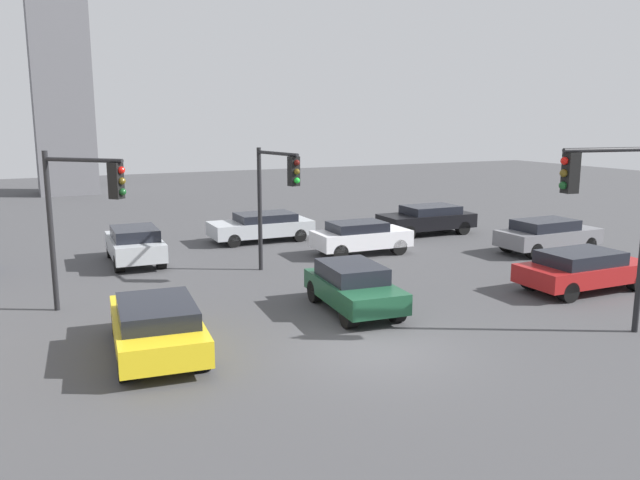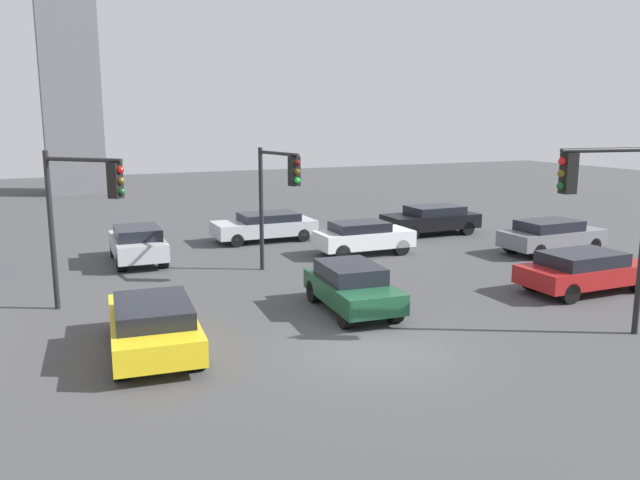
# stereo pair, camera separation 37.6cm
# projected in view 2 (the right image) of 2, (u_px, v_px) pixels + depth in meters

# --- Properties ---
(ground_plane) EXTENTS (107.11, 107.11, 0.00)m
(ground_plane) POSITION_uv_depth(u_px,v_px,m) (372.00, 349.00, 15.93)
(ground_plane) COLOR #424244
(traffic_light_0) EXTENTS (2.01, 2.00, 4.76)m
(traffic_light_0) POSITION_uv_depth(u_px,v_px,m) (83.00, 200.00, 18.22)
(traffic_light_0) COLOR black
(traffic_light_0) RESTS_ON ground_plane
(traffic_light_1) EXTENTS (2.80, 0.61, 5.10)m
(traffic_light_1) POSITION_uv_depth(u_px,v_px,m) (607.00, 201.00, 16.03)
(traffic_light_1) COLOR black
(traffic_light_1) RESTS_ON ground_plane
(traffic_light_2) EXTENTS (0.65, 2.71, 4.61)m
(traffic_light_2) POSITION_uv_depth(u_px,v_px,m) (278.00, 186.00, 22.60)
(traffic_light_2) COLOR black
(traffic_light_2) RESTS_ON ground_plane
(car_0) EXTENTS (2.43, 4.73, 1.33)m
(car_0) POSITION_uv_depth(u_px,v_px,m) (153.00, 324.00, 15.60)
(car_0) COLOR yellow
(car_0) RESTS_ON ground_plane
(car_1) EXTENTS (2.02, 4.16, 1.46)m
(car_1) POSITION_uv_depth(u_px,v_px,m) (138.00, 243.00, 25.26)
(car_1) COLOR #ADB2B7
(car_1) RESTS_ON ground_plane
(car_2) EXTENTS (2.12, 4.06, 1.42)m
(car_2) POSITION_uv_depth(u_px,v_px,m) (352.00, 286.00, 18.90)
(car_2) COLOR #19472D
(car_2) RESTS_ON ground_plane
(car_3) EXTENTS (4.10, 1.92, 1.39)m
(car_3) POSITION_uv_depth(u_px,v_px,m) (363.00, 237.00, 26.77)
(car_3) COLOR silver
(car_3) RESTS_ON ground_plane
(car_4) EXTENTS (4.55, 1.92, 1.42)m
(car_4) POSITION_uv_depth(u_px,v_px,m) (552.00, 235.00, 27.02)
(car_4) COLOR slate
(car_4) RESTS_ON ground_plane
(car_6) EXTENTS (4.57, 2.01, 1.35)m
(car_6) POSITION_uv_depth(u_px,v_px,m) (585.00, 270.00, 21.02)
(car_6) COLOR maroon
(car_6) RESTS_ON ground_plane
(car_7) EXTENTS (4.72, 2.13, 1.31)m
(car_7) POSITION_uv_depth(u_px,v_px,m) (265.00, 226.00, 29.75)
(car_7) COLOR #ADB2B7
(car_7) RESTS_ON ground_plane
(car_8) EXTENTS (4.70, 2.12, 1.41)m
(car_8) POSITION_uv_depth(u_px,v_px,m) (431.00, 219.00, 31.36)
(car_8) COLOR black
(car_8) RESTS_ON ground_plane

